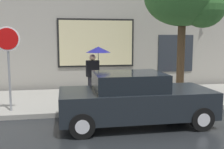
{
  "coord_description": "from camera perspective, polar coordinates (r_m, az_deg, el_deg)",
  "views": [
    {
      "loc": [
        -2.57,
        -7.18,
        2.44
      ],
      "look_at": [
        -0.98,
        1.8,
        1.2
      ],
      "focal_mm": 42.95,
      "sensor_mm": 36.0,
      "label": 1
    }
  ],
  "objects": [
    {
      "name": "ground_plane",
      "position": [
        8.01,
        9.32,
        -10.1
      ],
      "size": [
        60.0,
        60.0,
        0.0
      ],
      "primitive_type": "plane",
      "color": "black"
    },
    {
      "name": "sidewalk",
      "position": [
        10.76,
        4.01,
        -4.97
      ],
      "size": [
        20.0,
        4.0,
        0.15
      ],
      "primitive_type": "cube",
      "color": "gray",
      "rests_on": "ground"
    },
    {
      "name": "building_facade",
      "position": [
        12.97,
        1.39,
        12.33
      ],
      "size": [
        20.0,
        0.67,
        7.0
      ],
      "color": "#9E998E",
      "rests_on": "ground"
    },
    {
      "name": "pedestrian_with_umbrella",
      "position": [
        10.13,
        -3.39,
        3.46
      ],
      "size": [
        0.93,
        0.93,
        1.98
      ],
      "color": "black",
      "rests_on": "sidewalk"
    },
    {
      "name": "stop_sign",
      "position": [
        8.85,
        -21.27,
        4.51
      ],
      "size": [
        0.76,
        0.1,
        2.65
      ],
      "color": "gray",
      "rests_on": "sidewalk"
    },
    {
      "name": "parked_car",
      "position": [
        7.61,
        4.83,
        -5.27
      ],
      "size": [
        4.26,
        1.89,
        1.49
      ],
      "color": "black",
      "rests_on": "ground"
    }
  ]
}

